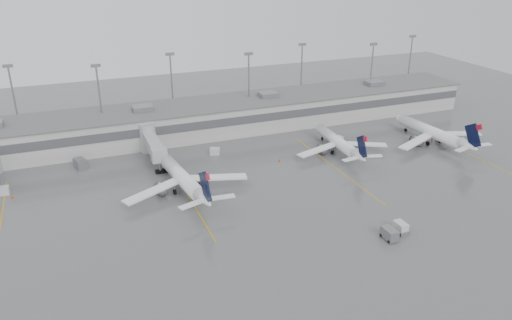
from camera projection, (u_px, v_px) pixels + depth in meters
name	position (u px, v px, depth m)	size (l,w,h in m)	color
ground	(317.00, 233.00, 88.48)	(260.00, 260.00, 0.00)	#57575A
terminal	(217.00, 116.00, 136.43)	(152.00, 17.00, 9.45)	#A2A29D
light_masts	(210.00, 83.00, 138.28)	(142.40, 8.00, 20.60)	gray
jet_bridge_right	(151.00, 142.00, 119.12)	(4.00, 17.20, 7.00)	#949799
stand_markings	(265.00, 180.00, 109.00)	(105.25, 40.00, 0.01)	#C5950B
jet_mid_left	(183.00, 178.00, 102.70)	(26.68, 30.06, 9.74)	white
jet_mid_right	(339.00, 142.00, 122.33)	(23.91, 26.86, 8.68)	white
jet_far_right	(434.00, 133.00, 127.93)	(26.40, 29.67, 9.59)	white
baggage_tug	(400.00, 228.00, 88.55)	(2.04, 3.09, 1.97)	silver
baggage_cart	(389.00, 234.00, 86.33)	(1.88, 3.20, 2.04)	slate
gse_uld_a	(3.00, 191.00, 102.10)	(2.43, 1.62, 1.72)	silver
gse_uld_b	(215.00, 151.00, 122.01)	(2.34, 1.56, 1.66)	silver
gse_uld_c	(337.00, 140.00, 128.46)	(2.74, 1.82, 1.94)	silver
gse_loader	(80.00, 163.00, 114.49)	(2.15, 3.43, 2.15)	slate
cone_a	(12.00, 197.00, 100.75)	(0.49, 0.49, 0.77)	red
cone_b	(180.00, 176.00, 110.10)	(0.38, 0.38, 0.60)	red
cone_c	(279.00, 160.00, 118.01)	(0.45, 0.45, 0.72)	red
cone_d	(432.00, 139.00, 130.78)	(0.50, 0.50, 0.80)	red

